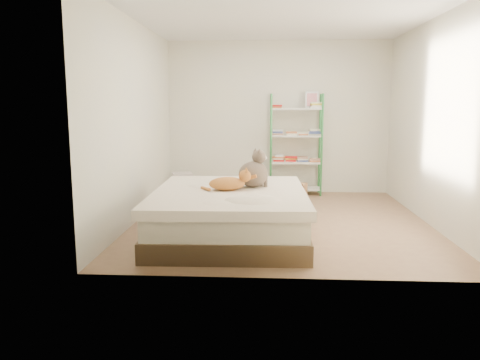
# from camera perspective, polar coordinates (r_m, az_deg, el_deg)

# --- Properties ---
(room) EXTENTS (3.81, 4.21, 2.61)m
(room) POSITION_cam_1_polar(r_m,az_deg,el_deg) (6.07, 5.12, 7.05)
(room) COLOR #9B7957
(room) RESTS_ON ground
(bed) EXTENTS (1.77, 2.19, 0.55)m
(bed) POSITION_cam_1_polar(r_m,az_deg,el_deg) (5.43, -1.24, -4.09)
(bed) COLOR brown
(bed) RESTS_ON ground
(orange_cat) EXTENTS (0.52, 0.33, 0.20)m
(orange_cat) POSITION_cam_1_polar(r_m,az_deg,el_deg) (5.35, -1.60, -0.23)
(orange_cat) COLOR #C7703C
(orange_cat) RESTS_ON bed
(grey_cat) EXTENTS (0.51, 0.48, 0.45)m
(grey_cat) POSITION_cam_1_polar(r_m,az_deg,el_deg) (5.54, 1.63, 1.40)
(grey_cat) COLOR #816754
(grey_cat) RESTS_ON bed
(shelf_unit) EXTENTS (0.88, 0.36, 1.74)m
(shelf_unit) POSITION_cam_1_polar(r_m,az_deg,el_deg) (7.99, 6.85, 4.32)
(shelf_unit) COLOR #368D48
(shelf_unit) RESTS_ON ground
(cardboard_box) EXTENTS (0.53, 0.53, 0.37)m
(cardboard_box) POSITION_cam_1_polar(r_m,az_deg,el_deg) (7.25, 6.21, -1.69)
(cardboard_box) COLOR #B16B49
(cardboard_box) RESTS_ON ground
(white_bin) EXTENTS (0.39, 0.37, 0.37)m
(white_bin) POSITION_cam_1_polar(r_m,az_deg,el_deg) (8.07, -7.04, -0.40)
(white_bin) COLOR beige
(white_bin) RESTS_ON ground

